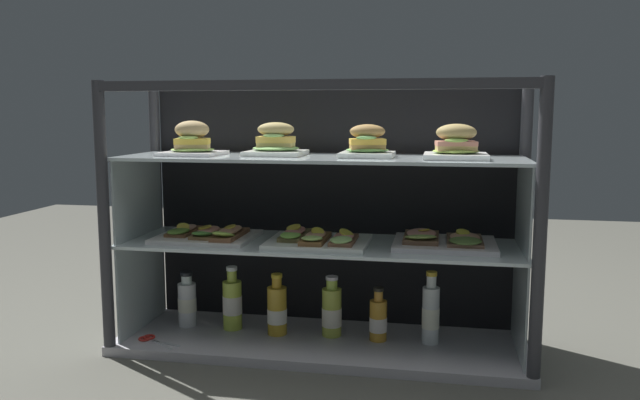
% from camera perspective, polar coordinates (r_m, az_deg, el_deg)
% --- Properties ---
extents(ground_plane, '(6.00, 6.00, 0.02)m').
position_cam_1_polar(ground_plane, '(2.31, 0.00, -13.33)').
color(ground_plane, '#57564D').
rests_on(ground_plane, ground).
extents(case_base_deck, '(1.43, 0.45, 0.03)m').
position_cam_1_polar(case_base_deck, '(2.30, 0.00, -12.72)').
color(case_base_deck, '#BDB8C0').
rests_on(case_base_deck, ground).
extents(case_frame, '(1.43, 0.45, 0.93)m').
position_cam_1_polar(case_frame, '(2.29, 0.51, -0.06)').
color(case_frame, '#333338').
rests_on(case_frame, ground).
extents(riser_lower_tier, '(1.35, 0.37, 0.34)m').
position_cam_1_polar(riser_lower_tier, '(2.25, 0.00, -8.32)').
color(riser_lower_tier, silver).
rests_on(riser_lower_tier, case_base_deck).
extents(shelf_lower_glass, '(1.37, 0.39, 0.01)m').
position_cam_1_polar(shelf_lower_glass, '(2.20, 0.00, -3.99)').
color(shelf_lower_glass, silver).
rests_on(shelf_lower_glass, riser_lower_tier).
extents(riser_upper_tier, '(1.35, 0.37, 0.29)m').
position_cam_1_polar(riser_upper_tier, '(2.18, 0.00, -0.14)').
color(riser_upper_tier, silver).
rests_on(riser_upper_tier, shelf_lower_glass).
extents(shelf_upper_glass, '(1.37, 0.39, 0.01)m').
position_cam_1_polar(shelf_upper_glass, '(2.16, 0.00, 3.78)').
color(shelf_upper_glass, silver).
rests_on(shelf_upper_glass, riser_upper_tier).
extents(plated_roll_sandwich_right_of_center, '(0.20, 0.20, 0.12)m').
position_cam_1_polar(plated_roll_sandwich_right_of_center, '(2.28, -11.40, 5.08)').
color(plated_roll_sandwich_right_of_center, white).
rests_on(plated_roll_sandwich_right_of_center, shelf_upper_glass).
extents(plated_roll_sandwich_near_right_corner, '(0.20, 0.20, 0.12)m').
position_cam_1_polar(plated_roll_sandwich_near_right_corner, '(2.23, -3.99, 5.06)').
color(plated_roll_sandwich_near_right_corner, white).
rests_on(plated_roll_sandwich_near_right_corner, shelf_upper_glass).
extents(plated_roll_sandwich_far_right, '(0.18, 0.18, 0.11)m').
position_cam_1_polar(plated_roll_sandwich_far_right, '(2.13, 4.27, 4.94)').
color(plated_roll_sandwich_far_right, white).
rests_on(plated_roll_sandwich_far_right, shelf_upper_glass).
extents(plated_roll_sandwich_mid_right, '(0.20, 0.20, 0.11)m').
position_cam_1_polar(plated_roll_sandwich_mid_right, '(2.10, 12.12, 4.76)').
color(plated_roll_sandwich_mid_right, white).
rests_on(plated_roll_sandwich_mid_right, shelf_upper_glass).
extents(open_sandwich_tray_left_of_center, '(0.34, 0.28, 0.06)m').
position_cam_1_polar(open_sandwich_tray_left_of_center, '(2.29, -10.04, -3.06)').
color(open_sandwich_tray_left_of_center, white).
rests_on(open_sandwich_tray_left_of_center, shelf_lower_glass).
extents(open_sandwich_tray_right_of_center, '(0.34, 0.28, 0.06)m').
position_cam_1_polar(open_sandwich_tray_right_of_center, '(2.16, -0.31, -3.54)').
color(open_sandwich_tray_right_of_center, white).
rests_on(open_sandwich_tray_right_of_center, shelf_lower_glass).
extents(open_sandwich_tray_near_right_corner, '(0.34, 0.28, 0.06)m').
position_cam_1_polar(open_sandwich_tray_near_right_corner, '(2.18, 10.97, -3.62)').
color(open_sandwich_tray_near_right_corner, white).
rests_on(open_sandwich_tray_near_right_corner, shelf_lower_glass).
extents(juice_bottle_back_right, '(0.07, 0.07, 0.21)m').
position_cam_1_polar(juice_bottle_back_right, '(2.45, -11.84, -9.01)').
color(juice_bottle_back_right, white).
rests_on(juice_bottle_back_right, case_base_deck).
extents(juice_bottle_tucked_behind, '(0.07, 0.07, 0.23)m').
position_cam_1_polar(juice_bottle_tucked_behind, '(2.39, -7.88, -9.16)').
color(juice_bottle_tucked_behind, '#BED748').
rests_on(juice_bottle_tucked_behind, case_base_deck).
extents(juice_bottle_near_post, '(0.07, 0.07, 0.22)m').
position_cam_1_polar(juice_bottle_near_post, '(2.32, -3.88, -9.83)').
color(juice_bottle_near_post, gold).
rests_on(juice_bottle_near_post, case_base_deck).
extents(juice_bottle_front_second, '(0.07, 0.07, 0.22)m').
position_cam_1_polar(juice_bottle_front_second, '(2.30, 1.06, -9.99)').
color(juice_bottle_front_second, '#BBC848').
rests_on(juice_bottle_front_second, case_base_deck).
extents(juice_bottle_front_fourth, '(0.06, 0.06, 0.19)m').
position_cam_1_polar(juice_bottle_front_fourth, '(2.27, 5.25, -10.66)').
color(juice_bottle_front_fourth, gold).
rests_on(juice_bottle_front_fourth, case_base_deck).
extents(juice_bottle_front_middle, '(0.06, 0.06, 0.25)m').
position_cam_1_polar(juice_bottle_front_middle, '(2.26, 9.91, -10.02)').
color(juice_bottle_front_middle, silver).
rests_on(juice_bottle_front_middle, case_base_deck).
extents(kitchen_scissors, '(0.18, 0.12, 0.01)m').
position_cam_1_polar(kitchen_scissors, '(2.36, -14.96, -11.99)').
color(kitchen_scissors, silver).
rests_on(kitchen_scissors, case_base_deck).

